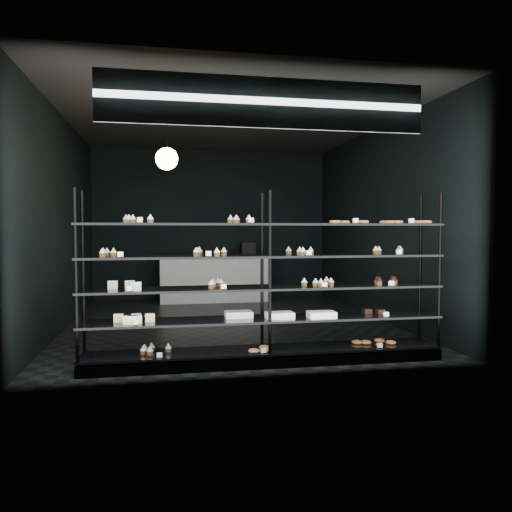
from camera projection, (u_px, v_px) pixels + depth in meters
name	position (u px, v px, depth m)	size (l,w,h in m)	color
room	(229.00, 223.00, 7.88)	(5.01, 6.01, 3.20)	black
display_shelf	(263.00, 307.00, 5.54)	(4.00, 0.50, 1.91)	black
signage	(266.00, 103.00, 4.94)	(3.30, 0.05, 0.50)	#0D1D41
pendant_lamp	(167.00, 159.00, 6.72)	(0.30, 0.30, 0.88)	black
service_counter	(215.00, 277.00, 10.40)	(2.33, 0.65, 1.23)	silver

